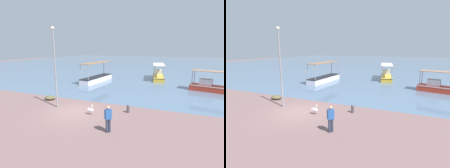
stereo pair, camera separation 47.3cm
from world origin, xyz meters
TOP-DOWN VIEW (x-y plane):
  - ground at (0.00, 0.00)m, footprint 120.00×120.00m
  - harbor_water at (0.00, 48.00)m, footprint 110.00×90.00m
  - fishing_boat_near_right at (-4.13, 12.11)m, footprint 2.17×7.10m
  - fishing_boat_far_right at (4.21, 17.91)m, footprint 2.62×6.27m
  - fishing_boat_far_left at (11.69, 11.55)m, footprint 6.35×2.99m
  - pelican at (1.37, -0.01)m, footprint 0.80×0.29m
  - lamp_post at (-2.13, 0.45)m, footprint 0.28×0.28m
  - mooring_bollard at (3.96, 1.46)m, footprint 0.25×0.25m
  - fisherman_standing at (3.78, -2.17)m, footprint 0.43×0.45m
  - net_pile at (-4.28, 1.97)m, footprint 1.07×0.91m

SIDE VIEW (x-z plane):
  - ground at x=0.00m, z-range 0.00..0.00m
  - harbor_water at x=0.00m, z-range 0.00..0.00m
  - net_pile at x=-4.28m, z-range 0.00..0.40m
  - mooring_bollard at x=3.96m, z-range 0.02..0.69m
  - pelican at x=1.37m, z-range -0.02..0.78m
  - fishing_boat_far_right at x=4.21m, z-range -0.67..1.79m
  - fishing_boat_far_left at x=11.69m, z-range -0.63..1.79m
  - fishing_boat_near_right at x=-4.13m, z-range -0.88..2.05m
  - fisherman_standing at x=3.78m, z-range 0.06..1.75m
  - lamp_post at x=-2.13m, z-range 0.37..7.12m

